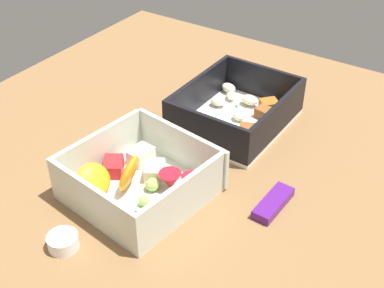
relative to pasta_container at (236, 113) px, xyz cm
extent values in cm
cube|color=brown|center=(11.09, -0.87, -2.95)|extent=(80.00, 80.00, 2.00)
cube|color=white|center=(0.12, -0.06, -1.65)|extent=(18.07, 14.59, 0.60)
cube|color=black|center=(-8.52, 0.06, 1.43)|extent=(0.80, 14.36, 5.56)
cube|color=black|center=(8.76, -0.18, 1.43)|extent=(0.80, 14.36, 5.56)
cube|color=black|center=(0.21, 6.82, 1.43)|extent=(16.68, 0.83, 5.56)
cube|color=black|center=(0.02, -6.93, 1.43)|extent=(16.68, 0.83, 5.56)
ellipsoid|color=beige|center=(-4.87, -3.73, -0.60)|extent=(2.62, 2.44, 1.07)
ellipsoid|color=beige|center=(6.10, -3.43, -0.45)|extent=(2.84, 2.21, 1.29)
ellipsoid|color=beige|center=(2.84, -1.53, -0.45)|extent=(3.03, 3.11, 1.28)
ellipsoid|color=beige|center=(-5.02, -0.33, -0.33)|extent=(2.22, 3.03, 1.45)
ellipsoid|color=beige|center=(-0.14, 0.37, -0.58)|extent=(2.15, 2.58, 1.11)
ellipsoid|color=beige|center=(-1.98, -4.40, -0.46)|extent=(2.12, 2.77, 1.27)
ellipsoid|color=beige|center=(-6.70, -5.20, -0.42)|extent=(2.60, 3.12, 1.33)
ellipsoid|color=beige|center=(5.47, 0.36, -0.37)|extent=(2.48, 3.14, 1.41)
cube|color=brown|center=(1.70, 3.01, -0.83)|extent=(2.69, 3.01, 1.05)
cube|color=brown|center=(-3.10, 3.47, -0.54)|extent=(2.57, 3.29, 1.62)
cube|color=#AD5B1E|center=(-5.77, 2.74, -0.59)|extent=(3.55, 3.53, 1.51)
cube|color=red|center=(5.30, 4.42, -0.51)|extent=(3.16, 3.52, 1.68)
cube|color=#387A33|center=(-3.51, -1.88, -1.25)|extent=(0.60, 0.40, 0.20)
cube|color=#387A33|center=(2.84, -3.60, -1.25)|extent=(0.60, 0.40, 0.20)
cube|color=#387A33|center=(3.05, -0.52, -1.25)|extent=(0.60, 0.40, 0.20)
cube|color=silver|center=(20.99, -2.21, -1.65)|extent=(17.65, 17.50, 0.60)
cube|color=silver|center=(13.49, -1.20, 1.47)|extent=(2.67, 15.48, 5.64)
cube|color=silver|center=(28.48, -3.21, 1.47)|extent=(2.67, 15.48, 5.64)
cube|color=silver|center=(21.98, 5.20, 1.47)|extent=(14.47, 2.53, 5.64)
cube|color=silver|center=(19.99, -9.61, 1.47)|extent=(14.47, 2.53, 5.64)
ellipsoid|color=orange|center=(21.57, -3.37, 1.30)|extent=(5.57, 4.27, 5.10)
ellipsoid|color=orange|center=(24.55, -6.63, 0.81)|extent=(5.09, 4.84, 4.12)
cube|color=#F4EACC|center=(16.16, -5.83, -0.35)|extent=(3.53, 2.77, 2.00)
cube|color=#F4EACC|center=(17.81, -2.22, -0.38)|extent=(4.03, 3.72, 1.95)
cube|color=red|center=(20.13, -7.33, -0.36)|extent=(4.12, 3.89, 1.98)
sphere|color=#9ECC60|center=(20.23, 3.03, -0.55)|extent=(1.60, 1.60, 1.60)
sphere|color=#9ECC60|center=(20.12, -0.61, -0.45)|extent=(1.81, 1.81, 1.81)
sphere|color=#9ECC60|center=(24.03, 2.12, -0.63)|extent=(1.45, 1.45, 1.45)
sphere|color=#9ECC60|center=(22.98, 0.05, -0.64)|extent=(1.42, 1.42, 1.42)
cone|color=red|center=(17.30, 3.21, -0.29)|extent=(2.65, 2.65, 2.12)
cone|color=red|center=(18.50, 0.77, -0.16)|extent=(2.98, 2.98, 2.38)
sphere|color=navy|center=(26.15, 3.47, -0.75)|extent=(1.20, 1.20, 1.20)
sphere|color=navy|center=(26.92, 0.82, -0.85)|extent=(1.00, 1.00, 1.00)
sphere|color=navy|center=(25.31, 0.58, -0.85)|extent=(1.01, 1.01, 1.01)
sphere|color=navy|center=(27.59, 3.26, -0.86)|extent=(0.98, 0.98, 0.98)
cube|color=#51197A|center=(13.86, 13.18, -1.35)|extent=(7.09, 2.67, 1.20)
cylinder|color=white|center=(33.12, -3.83, -1.10)|extent=(3.56, 3.56, 1.70)
camera|label=1|loc=(59.26, 30.97, 42.23)|focal=48.27mm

